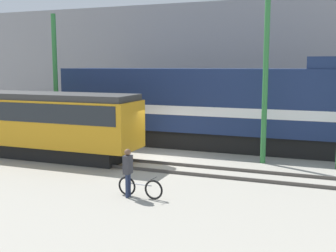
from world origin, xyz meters
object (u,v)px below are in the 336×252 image
object	(u,v)px
person	(128,168)
utility_pole_center	(265,78)
bicycle	(140,188)
utility_pole_left	(56,81)
freight_locomotive	(207,106)
streetcar	(23,120)

from	to	relation	value
person	utility_pole_center	bearing A→B (deg)	62.95
bicycle	utility_pole_left	xyz separation A→B (m)	(-8.51, 6.96, 3.37)
freight_locomotive	bicycle	distance (m)	9.93
streetcar	utility_pole_center	bearing A→B (deg)	13.17
person	utility_pole_left	xyz separation A→B (m)	(-8.10, 7.08, 2.67)
utility_pole_left	bicycle	bearing A→B (deg)	-39.28
streetcar	bicycle	size ratio (longest dim) A/B	7.12
freight_locomotive	streetcar	distance (m)	9.88
streetcar	bicycle	distance (m)	9.68
streetcar	bicycle	world-z (taller)	streetcar
utility_pole_left	utility_pole_center	size ratio (longest dim) A/B	0.93
utility_pole_left	utility_pole_center	bearing A→B (deg)	0.00
streetcar	person	bearing A→B (deg)	-27.87
streetcar	utility_pole_left	world-z (taller)	utility_pole_left
streetcar	utility_pole_center	xyz separation A→B (m)	(11.79, 2.76, 2.16)
person	utility_pole_center	distance (m)	8.49
freight_locomotive	streetcar	xyz separation A→B (m)	(-8.18, -5.52, -0.48)
freight_locomotive	utility_pole_left	xyz separation A→B (m)	(-8.10, -2.76, 1.38)
streetcar	bicycle	xyz separation A→B (m)	(8.59, -4.20, -1.52)
streetcar	person	distance (m)	9.28
person	utility_pole_center	size ratio (longest dim) A/B	0.22
utility_pole_center	streetcar	bearing A→B (deg)	-166.83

